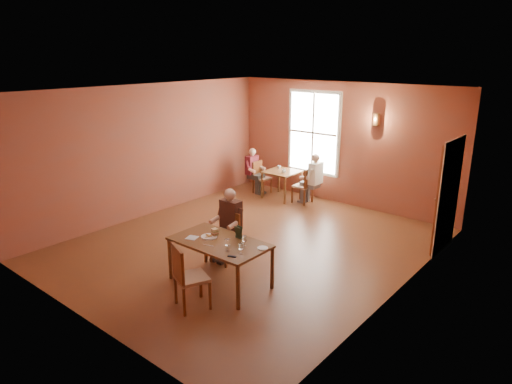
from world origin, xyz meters
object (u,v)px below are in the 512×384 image
Objects in this scene: chair_diner_maroon at (262,178)px; diner_maroon at (261,172)px; main_table at (220,262)px; diner_white at (304,179)px; chair_diner_white at (303,185)px; diner_main at (224,230)px; chair_empty at (192,276)px; second_table at (282,184)px; chair_diner_main at (225,238)px.

chair_diner_maroon is 0.16m from diner_maroon.
main_table is 4.58m from diner_white.
chair_diner_white reaches higher than main_table.
diner_maroon is at bearing 90.00° from chair_diner_white.
diner_maroon is at bearing -59.96° from diner_main.
chair_empty is 5.90m from diner_maroon.
diner_main is 1.38× the size of chair_diner_white.
chair_diner_white is 1.34m from diner_maroon.
chair_diner_white is at bearing 129.64° from chair_empty.
chair_empty is at bearing -67.13° from second_table.
diner_maroon is (-1.36, 0.00, -0.04)m from diner_white.
diner_main reaches higher than chair_diner_white.
chair_diner_main is at bearing 30.24° from diner_maroon.
diner_maroon reaches higher than chair_diner_white.
diner_maroon reaches higher than main_table.
diner_white reaches higher than chair_empty.
main_table is 0.82m from chair_diner_main.
diner_main reaches higher than second_table.
diner_white is (-1.32, 4.38, 0.25)m from main_table.
diner_main is 1.56× the size of second_table.
diner_maroon is at bearing 142.12° from chair_empty.
chair_diner_white is at bearing -77.24° from chair_diner_main.
chair_empty is 1.23× the size of second_table.
diner_maroon reaches higher than chair_diner_maroon.
chair_diner_maroon is (-2.15, 3.76, -0.20)m from diner_main.
chair_diner_main is 0.91× the size of chair_empty.
chair_empty is 5.89m from chair_diner_maroon.
diner_white reaches higher than second_table.
chair_empty is 1.09× the size of chair_diner_white.
chair_diner_maroon reaches higher than main_table.
second_table is at bearing 90.00° from chair_diner_maroon.
diner_main is at bearing 128.88° from main_table.
chair_diner_main is at bearing -167.68° from diner_white.
chair_diner_main is at bearing -90.00° from diner_main.
second_table is 0.88× the size of chair_diner_white.
main_table is 4.58m from chair_diner_white.
diner_white is at bearing 106.71° from main_table.
diner_maroon is at bearing 180.00° from second_table.
chair_diner_maroon reaches higher than second_table.
main_table is 1.74× the size of chair_diner_white.
chair_diner_main is 4.02m from second_table.
chair_empty reaches higher than chair_diner_white.
second_table is (-1.50, 3.73, -0.09)m from chair_diner_main.
chair_empty is 0.86× the size of diner_maroon.
chair_diner_main is (-0.50, 0.65, 0.08)m from main_table.
main_table is 0.81m from chair_empty.
chair_empty reaches higher than second_table.
chair_diner_main is 1.12× the size of second_table.
diner_main is at bearing -167.33° from chair_diner_white.
chair_diner_maroon is at bearing 90.00° from diner_white.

